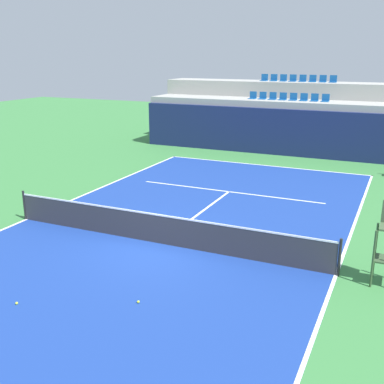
% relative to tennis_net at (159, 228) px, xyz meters
% --- Properties ---
extents(ground_plane, '(80.00, 80.00, 0.00)m').
position_rel_tennis_net_xyz_m(ground_plane, '(0.00, 0.00, -0.51)').
color(ground_plane, '#387A3D').
extents(court_surface, '(11.00, 24.00, 0.01)m').
position_rel_tennis_net_xyz_m(court_surface, '(0.00, 0.00, -0.50)').
color(court_surface, navy).
rests_on(court_surface, ground_plane).
extents(baseline_far, '(11.00, 0.10, 0.00)m').
position_rel_tennis_net_xyz_m(baseline_far, '(0.00, 11.95, -0.50)').
color(baseline_far, white).
rests_on(baseline_far, court_surface).
extents(sideline_left, '(0.10, 24.00, 0.00)m').
position_rel_tennis_net_xyz_m(sideline_left, '(-5.45, 0.00, -0.50)').
color(sideline_left, white).
rests_on(sideline_left, court_surface).
extents(sideline_right, '(0.10, 24.00, 0.00)m').
position_rel_tennis_net_xyz_m(sideline_right, '(5.45, 0.00, -0.50)').
color(sideline_right, white).
rests_on(sideline_right, court_surface).
extents(service_line_far, '(8.26, 0.10, 0.00)m').
position_rel_tennis_net_xyz_m(service_line_far, '(0.00, 6.40, -0.50)').
color(service_line_far, white).
rests_on(service_line_far, court_surface).
extents(centre_service_line, '(0.10, 6.40, 0.00)m').
position_rel_tennis_net_xyz_m(centre_service_line, '(0.00, 3.20, -0.50)').
color(centre_service_line, white).
rests_on(centre_service_line, court_surface).
extents(back_wall, '(17.46, 0.30, 2.70)m').
position_rel_tennis_net_xyz_m(back_wall, '(0.00, 15.02, 0.84)').
color(back_wall, navy).
rests_on(back_wall, ground_plane).
extents(stands_tier_lower, '(17.46, 2.40, 3.09)m').
position_rel_tennis_net_xyz_m(stands_tier_lower, '(0.00, 16.37, 1.04)').
color(stands_tier_lower, '#9E9E99').
rests_on(stands_tier_lower, ground_plane).
extents(stands_tier_upper, '(17.46, 2.40, 4.06)m').
position_rel_tennis_net_xyz_m(stands_tier_upper, '(0.00, 18.77, 1.52)').
color(stands_tier_upper, '#9E9E99').
rests_on(stands_tier_upper, ground_plane).
extents(seating_row_lower, '(4.85, 0.44, 0.44)m').
position_rel_tennis_net_xyz_m(seating_row_lower, '(0.00, 16.47, 2.71)').
color(seating_row_lower, '#145193').
rests_on(seating_row_lower, stands_tier_lower).
extents(seating_row_upper, '(4.85, 0.44, 0.44)m').
position_rel_tennis_net_xyz_m(seating_row_upper, '(0.00, 18.87, 3.67)').
color(seating_row_upper, '#145193').
rests_on(seating_row_upper, stands_tier_upper).
extents(tennis_net, '(11.08, 0.08, 1.07)m').
position_rel_tennis_net_xyz_m(tennis_net, '(0.00, 0.00, 0.00)').
color(tennis_net, black).
rests_on(tennis_net, court_surface).
extents(tennis_ball_0, '(0.07, 0.07, 0.07)m').
position_rel_tennis_net_xyz_m(tennis_ball_0, '(-1.30, -4.79, -0.47)').
color(tennis_ball_0, '#CCE033').
rests_on(tennis_ball_0, court_surface).
extents(tennis_ball_1, '(0.07, 0.07, 0.07)m').
position_rel_tennis_net_xyz_m(tennis_ball_1, '(1.33, -3.52, -0.47)').
color(tennis_ball_1, '#CCE033').
rests_on(tennis_ball_1, court_surface).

